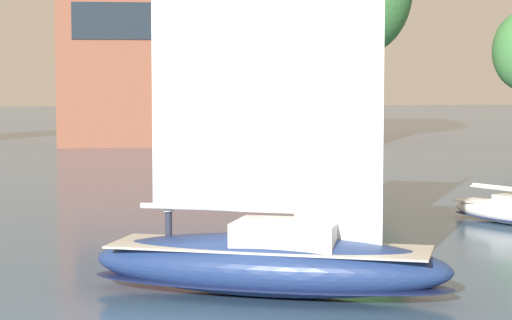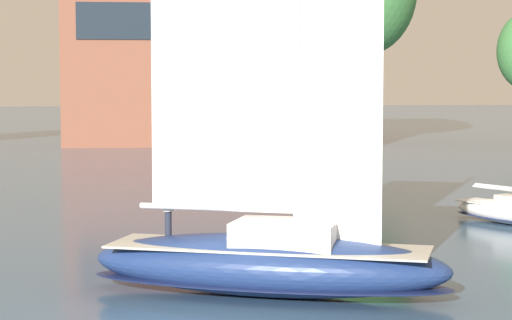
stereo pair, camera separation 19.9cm
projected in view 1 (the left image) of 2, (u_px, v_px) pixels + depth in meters
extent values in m
plane|color=#385675|center=(269.00, 295.00, 28.40)|extent=(400.00, 400.00, 0.00)
cube|color=brown|center=(214.00, 36.00, 95.65)|extent=(29.01, 12.79, 20.51)
cube|color=#1E2833|center=(219.00, 21.00, 89.17)|extent=(26.11, 0.10, 3.28)
cylinder|color=#4C3828|center=(358.00, 86.00, 92.74)|extent=(0.88, 0.88, 10.98)
ellipsoid|color=navy|center=(269.00, 265.00, 28.32)|extent=(10.73, 6.41, 1.76)
ellipsoid|color=#19234C|center=(269.00, 282.00, 28.36)|extent=(10.84, 6.47, 0.21)
cube|color=#BCB7A8|center=(269.00, 247.00, 28.28)|extent=(9.40, 5.53, 0.06)
cube|color=beige|center=(287.00, 234.00, 28.13)|extent=(3.44, 2.93, 0.73)
cylinder|color=silver|center=(298.00, 15.00, 27.56)|extent=(0.21, 0.21, 12.97)
cylinder|color=silver|center=(218.00, 208.00, 28.55)|extent=(4.43, 1.83, 0.18)
cube|color=white|center=(224.00, 21.00, 28.08)|extent=(4.03, 1.56, 10.64)
cube|color=white|center=(342.00, 121.00, 27.50)|extent=(2.14, 0.83, 7.13)
cylinder|color=#232838|center=(169.00, 225.00, 29.32)|extent=(0.26, 0.26, 0.85)
cylinder|color=silver|center=(168.00, 200.00, 29.26)|extent=(0.44, 0.44, 0.65)
sphere|color=tan|center=(168.00, 185.00, 29.23)|extent=(0.24, 0.24, 0.24)
ellipsoid|color=white|center=(510.00, 212.00, 42.35)|extent=(4.36, 5.99, 1.01)
ellipsoid|color=#19234C|center=(510.00, 219.00, 42.38)|extent=(4.40, 6.05, 0.12)
cube|color=silver|center=(510.00, 205.00, 42.33)|extent=(3.77, 5.24, 0.06)
cylinder|color=silver|center=(495.00, 189.00, 42.97)|extent=(1.40, 2.38, 0.10)
cylinder|color=white|center=(495.00, 187.00, 42.96)|extent=(1.32, 2.17, 0.16)
cylinder|color=yellow|center=(356.00, 232.00, 37.55)|extent=(1.02, 1.02, 0.76)
cone|color=yellow|center=(357.00, 210.00, 37.48)|extent=(0.76, 0.76, 0.93)
sphere|color=#F2F266|center=(357.00, 196.00, 37.44)|extent=(0.16, 0.16, 0.16)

